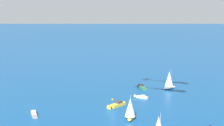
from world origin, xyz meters
name	(u,v)px	position (x,y,z in m)	size (l,w,h in m)	color
ground_plane	(113,114)	(0.00, 0.00, 0.00)	(2000.00, 2000.00, 0.00)	navy
motorboat_near_centre	(116,105)	(7.84, -6.07, 0.83)	(5.63, 10.97, 3.09)	gold
motorboat_far_stbd	(142,87)	(28.22, -36.10, 0.80)	(10.60, 5.27, 2.98)	#33704C
sailboat_ahead	(169,80)	(20.34, -49.71, 5.32)	(5.20, 9.14, 11.65)	white
motorboat_outer_ring_a	(34,114)	(14.94, 31.22, 0.64)	(8.37, 3.26, 2.37)	#9E9993
motorboat_outer_ring_b	(140,97)	(13.86, -24.74, 0.58)	(7.33, 5.59, 2.16)	white
sailboat_outer_ring_c	(130,108)	(-9.31, -2.94, 4.76)	(7.70, 6.84, 10.42)	gold
marker_buoy	(113,100)	(17.47, -9.83, 0.39)	(1.10, 1.10, 2.10)	orange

